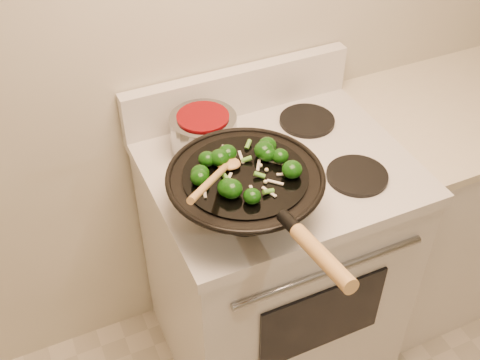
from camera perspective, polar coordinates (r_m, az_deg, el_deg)
name	(u,v)px	position (r m, az deg, el deg)	size (l,w,h in m)	color
stove	(273,262)	(2.13, 3.13, -7.73)	(0.78, 0.67, 1.08)	silver
counter_unit	(441,199)	(2.49, 18.50, -1.74)	(0.79, 0.62, 0.91)	white
wok	(246,192)	(1.59, 0.58, -1.11)	(0.42, 0.69, 0.23)	black
stirfry	(242,167)	(1.55, 0.21, 1.28)	(0.28, 0.26, 0.05)	#0E3A08
wooden_spoon	(218,173)	(1.49, -2.11, 0.64)	(0.23, 0.27, 0.14)	#B98849
saucepan	(204,132)	(1.81, -3.44, 4.55)	(0.20, 0.32, 0.12)	gray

